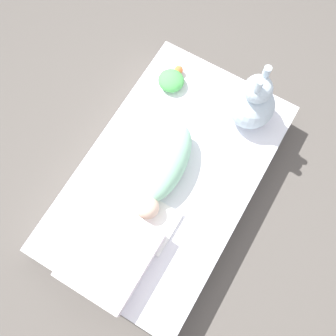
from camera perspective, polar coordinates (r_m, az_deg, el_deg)
The scene contains 7 objects.
ground_plane at distance 2.01m, azimuth 0.02°, elevation -2.49°, with size 12.00×12.00×0.00m, color #514C47.
bed_mattress at distance 1.92m, azimuth 0.02°, elevation -1.75°, with size 1.27×0.77×0.18m.
burp_cloth at distance 1.77m, azimuth -2.25°, elevation -8.22°, with size 0.22×0.19×0.02m.
swaddled_baby at distance 1.77m, azimuth -0.32°, elevation 0.12°, with size 0.48×0.21×0.16m.
pillow at distance 1.73m, azimuth -8.26°, elevation -12.41°, with size 0.38×0.32×0.11m.
bunny_plush at distance 1.87m, azimuth 12.14°, elevation 9.23°, with size 0.22×0.22×0.38m.
turtle_plush at distance 2.01m, azimuth 0.53°, elevation 12.66°, with size 0.16×0.13×0.07m.
Camera 1 is at (-0.48, -0.28, 1.93)m, focal length 42.00 mm.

